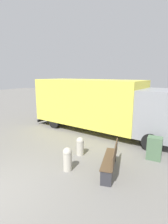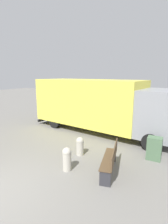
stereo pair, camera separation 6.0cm
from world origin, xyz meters
TOP-DOWN VIEW (x-y plane):
  - delivery_truck at (0.39, 6.84)m, footprint 8.61×3.52m
  - park_bench at (2.67, 2.80)m, footprint 0.78×1.78m
  - bollard_near_bench at (1.26, 2.21)m, footprint 0.32×0.32m
  - bollard_far_bench at (1.06, 3.47)m, footprint 0.32×0.32m
  - utility_box at (3.84, 4.53)m, footprint 0.55×0.41m

SIDE VIEW (x-z plane):
  - bollard_far_bench at x=1.06m, z-range 0.03..0.81m
  - bollard_near_bench at x=1.26m, z-range 0.04..0.88m
  - utility_box at x=3.84m, z-range 0.00..0.93m
  - park_bench at x=2.67m, z-range 0.05..1.01m
  - delivery_truck at x=0.39m, z-range 0.15..3.17m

